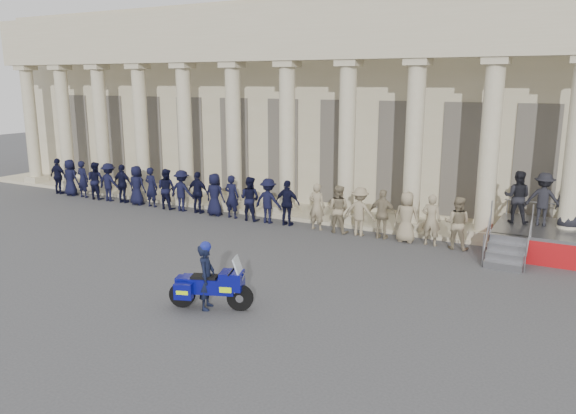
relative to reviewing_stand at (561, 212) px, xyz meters
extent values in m
plane|color=#3E3E41|center=(-8.89, -7.75, -1.43)|extent=(90.00, 90.00, 0.00)
cube|color=#B8AB8A|center=(-8.89, 7.25, 3.07)|extent=(40.00, 10.00, 9.00)
cube|color=#B8AB8A|center=(-8.89, 1.05, -1.35)|extent=(40.00, 2.60, 0.15)
cube|color=#B8AB8A|center=(-8.89, 0.25, 5.36)|extent=(35.80, 1.00, 1.00)
cube|color=#B8AB8A|center=(-8.89, 0.25, 6.46)|extent=(35.80, 1.00, 1.20)
cube|color=#B8AB8A|center=(-25.79, 0.25, -1.13)|extent=(0.90, 0.90, 0.30)
cylinder|color=#B8AB8A|center=(-25.79, 0.25, 1.82)|extent=(0.64, 0.64, 5.60)
cube|color=#B8AB8A|center=(-25.79, 0.25, 4.74)|extent=(0.85, 0.85, 0.24)
cube|color=#B8AB8A|center=(-23.19, 0.25, -1.13)|extent=(0.90, 0.90, 0.30)
cylinder|color=#B8AB8A|center=(-23.19, 0.25, 1.82)|extent=(0.64, 0.64, 5.60)
cube|color=#B8AB8A|center=(-23.19, 0.25, 4.74)|extent=(0.85, 0.85, 0.24)
cube|color=#B8AB8A|center=(-20.59, 0.25, -1.13)|extent=(0.90, 0.90, 0.30)
cylinder|color=#B8AB8A|center=(-20.59, 0.25, 1.82)|extent=(0.64, 0.64, 5.60)
cube|color=#B8AB8A|center=(-20.59, 0.25, 4.74)|extent=(0.85, 0.85, 0.24)
cube|color=#B8AB8A|center=(-17.99, 0.25, -1.13)|extent=(0.90, 0.90, 0.30)
cylinder|color=#B8AB8A|center=(-17.99, 0.25, 1.82)|extent=(0.64, 0.64, 5.60)
cube|color=#B8AB8A|center=(-17.99, 0.25, 4.74)|extent=(0.85, 0.85, 0.24)
cube|color=#B8AB8A|center=(-15.39, 0.25, -1.13)|extent=(0.90, 0.90, 0.30)
cylinder|color=#B8AB8A|center=(-15.39, 0.25, 1.82)|extent=(0.64, 0.64, 5.60)
cube|color=#B8AB8A|center=(-15.39, 0.25, 4.74)|extent=(0.85, 0.85, 0.24)
cube|color=#B8AB8A|center=(-12.79, 0.25, -1.13)|extent=(0.90, 0.90, 0.30)
cylinder|color=#B8AB8A|center=(-12.79, 0.25, 1.82)|extent=(0.64, 0.64, 5.60)
cube|color=#B8AB8A|center=(-12.79, 0.25, 4.74)|extent=(0.85, 0.85, 0.24)
cube|color=#B8AB8A|center=(-10.19, 0.25, -1.13)|extent=(0.90, 0.90, 0.30)
cylinder|color=#B8AB8A|center=(-10.19, 0.25, 1.82)|extent=(0.64, 0.64, 5.60)
cube|color=#B8AB8A|center=(-10.19, 0.25, 4.74)|extent=(0.85, 0.85, 0.24)
cube|color=#B8AB8A|center=(-7.59, 0.25, -1.13)|extent=(0.90, 0.90, 0.30)
cylinder|color=#B8AB8A|center=(-7.59, 0.25, 1.82)|extent=(0.64, 0.64, 5.60)
cube|color=#B8AB8A|center=(-7.59, 0.25, 4.74)|extent=(0.85, 0.85, 0.24)
cube|color=#B8AB8A|center=(-4.99, 0.25, -1.13)|extent=(0.90, 0.90, 0.30)
cylinder|color=#B8AB8A|center=(-4.99, 0.25, 1.82)|extent=(0.64, 0.64, 5.60)
cube|color=#B8AB8A|center=(-4.99, 0.25, 4.74)|extent=(0.85, 0.85, 0.24)
cube|color=#B8AB8A|center=(-2.39, 0.25, -1.13)|extent=(0.90, 0.90, 0.30)
cylinder|color=#B8AB8A|center=(-2.39, 0.25, 1.82)|extent=(0.64, 0.64, 5.60)
cube|color=#B8AB8A|center=(-2.39, 0.25, 4.74)|extent=(0.85, 0.85, 0.24)
cube|color=#B8AB8A|center=(0.21, 0.25, -1.13)|extent=(0.90, 0.90, 0.30)
cylinder|color=#B8AB8A|center=(0.21, 0.25, 1.82)|extent=(0.64, 0.64, 5.60)
cube|color=black|center=(-24.49, 2.27, 1.12)|extent=(1.30, 0.12, 4.20)
cube|color=black|center=(-21.89, 2.27, 1.12)|extent=(1.30, 0.12, 4.20)
cube|color=black|center=(-19.29, 2.27, 1.12)|extent=(1.30, 0.12, 4.20)
cube|color=black|center=(-16.69, 2.27, 1.12)|extent=(1.30, 0.12, 4.20)
cube|color=black|center=(-14.09, 2.27, 1.12)|extent=(1.30, 0.12, 4.20)
cube|color=black|center=(-11.49, 2.27, 1.12)|extent=(1.30, 0.12, 4.20)
cube|color=black|center=(-8.89, 2.27, 1.12)|extent=(1.30, 0.12, 4.20)
cube|color=black|center=(-6.29, 2.27, 1.12)|extent=(1.30, 0.12, 4.20)
cube|color=black|center=(-3.69, 2.27, 1.12)|extent=(1.30, 0.12, 4.20)
cube|color=black|center=(-1.09, 2.27, 1.12)|extent=(1.30, 0.12, 4.20)
imported|color=black|center=(-22.50, -0.97, -0.53)|extent=(1.05, 0.44, 1.79)
imported|color=black|center=(-21.64, -0.97, -0.53)|extent=(0.87, 0.57, 1.79)
imported|color=black|center=(-20.77, -0.97, -0.53)|extent=(0.65, 0.43, 1.79)
imported|color=black|center=(-19.90, -0.97, -0.53)|extent=(0.87, 0.68, 1.79)
imported|color=black|center=(-19.04, -0.97, -0.53)|extent=(1.15, 0.66, 1.79)
imported|color=black|center=(-18.17, -0.97, -0.53)|extent=(1.05, 0.44, 1.79)
imported|color=black|center=(-17.30, -0.97, -0.53)|extent=(0.87, 0.57, 1.79)
imported|color=black|center=(-16.44, -0.97, -0.53)|extent=(0.65, 0.43, 1.79)
imported|color=black|center=(-15.57, -0.97, -0.53)|extent=(0.87, 0.68, 1.79)
imported|color=black|center=(-14.70, -0.97, -0.53)|extent=(1.15, 0.66, 1.79)
imported|color=black|center=(-13.84, -0.97, -0.53)|extent=(1.05, 0.44, 1.79)
imported|color=black|center=(-12.97, -0.97, -0.53)|extent=(0.87, 0.57, 1.79)
imported|color=black|center=(-12.11, -0.97, -0.53)|extent=(0.65, 0.43, 1.79)
imported|color=black|center=(-11.24, -0.97, -0.53)|extent=(0.87, 0.68, 1.79)
imported|color=black|center=(-10.37, -0.97, -0.53)|extent=(1.15, 0.66, 1.79)
imported|color=black|center=(-9.51, -0.97, -0.53)|extent=(1.05, 0.44, 1.79)
imported|color=gray|center=(-8.24, -0.97, -0.53)|extent=(0.65, 0.43, 1.79)
imported|color=gray|center=(-7.37, -0.97, -0.53)|extent=(0.87, 0.68, 1.79)
imported|color=gray|center=(-6.51, -0.97, -0.53)|extent=(1.15, 0.66, 1.79)
imported|color=gray|center=(-5.64, -0.97, -0.53)|extent=(1.05, 0.44, 1.79)
imported|color=gray|center=(-4.77, -0.97, -0.53)|extent=(0.87, 0.57, 1.79)
imported|color=gray|center=(-3.91, -0.97, -0.53)|extent=(0.65, 0.43, 1.79)
imported|color=gray|center=(-3.04, -0.97, -0.53)|extent=(0.87, 0.68, 1.79)
cube|color=gray|center=(0.23, -0.02, -0.61)|extent=(4.28, 3.06, 0.10)
cube|color=#AD0D11|center=(0.23, -1.53, -1.04)|extent=(4.28, 0.04, 0.77)
cube|color=#AD0D11|center=(-1.89, -0.02, -1.04)|extent=(0.04, 3.06, 0.77)
cube|color=gray|center=(-1.31, -2.45, -1.32)|extent=(1.10, 0.28, 0.22)
cube|color=gray|center=(-1.31, -2.17, -1.10)|extent=(1.10, 0.28, 0.22)
cube|color=gray|center=(-1.31, -1.89, -0.89)|extent=(1.10, 0.28, 0.22)
cube|color=gray|center=(-1.31, -1.61, -0.67)|extent=(1.10, 0.28, 0.22)
cylinder|color=gray|center=(0.23, 1.45, -0.06)|extent=(4.28, 0.04, 0.04)
imported|color=black|center=(-1.37, 0.18, 0.32)|extent=(0.85, 0.67, 1.76)
imported|color=black|center=(-0.57, 0.18, 0.32)|extent=(1.14, 0.65, 1.76)
imported|color=black|center=(0.23, 0.18, 0.32)|extent=(0.86, 0.56, 1.76)
cylinder|color=black|center=(-6.54, -8.80, -1.10)|extent=(0.66, 0.36, 0.65)
cylinder|color=black|center=(-7.92, -9.31, -1.10)|extent=(0.66, 0.36, 0.65)
cube|color=#0A0D74|center=(-7.18, -9.04, -0.82)|extent=(1.21, 0.78, 0.37)
cube|color=#0A0D74|center=(-6.72, -8.87, -0.66)|extent=(0.69, 0.67, 0.44)
cube|color=silver|center=(-6.72, -8.87, -0.89)|extent=(0.31, 0.35, 0.12)
cube|color=#B2BFCC|center=(-6.56, -8.81, -0.32)|extent=(0.35, 0.50, 0.53)
cube|color=black|center=(-7.37, -9.10, -0.62)|extent=(0.72, 0.54, 0.10)
cube|color=#0A0D74|center=(-7.88, -9.29, -0.74)|extent=(0.44, 0.43, 0.22)
cube|color=#0A0D74|center=(-7.68, -9.55, -0.89)|extent=(0.49, 0.36, 0.39)
cube|color=#C7FF0D|center=(-7.68, -9.55, -0.89)|extent=(0.36, 0.32, 0.10)
cube|color=#0A0D74|center=(-7.89, -8.96, -0.89)|extent=(0.49, 0.36, 0.39)
cube|color=#C7FF0D|center=(-7.89, -8.96, -0.89)|extent=(0.36, 0.32, 0.10)
cylinder|color=silver|center=(-7.73, -8.99, -1.13)|extent=(0.59, 0.30, 0.10)
cylinder|color=black|center=(-6.72, -8.87, -0.42)|extent=(0.27, 0.66, 0.04)
imported|color=black|center=(-7.32, -9.09, -0.60)|extent=(0.58, 0.70, 1.65)
sphere|color=navy|center=(-7.32, -9.09, 0.17)|extent=(0.28, 0.28, 0.28)
camera|label=1|loc=(0.72, -19.59, 4.12)|focal=35.00mm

